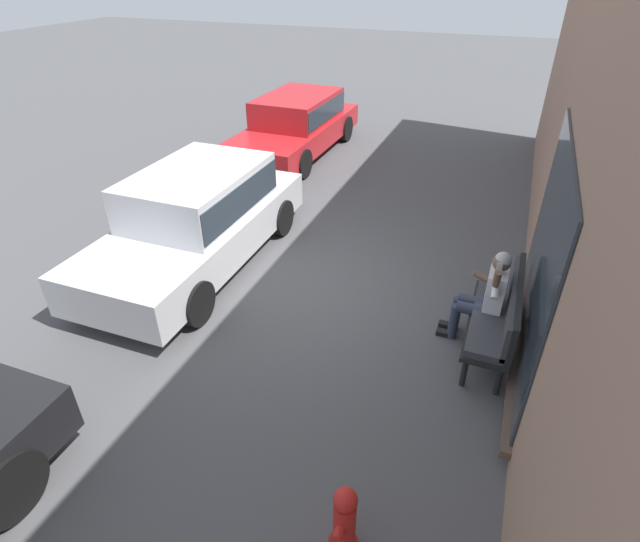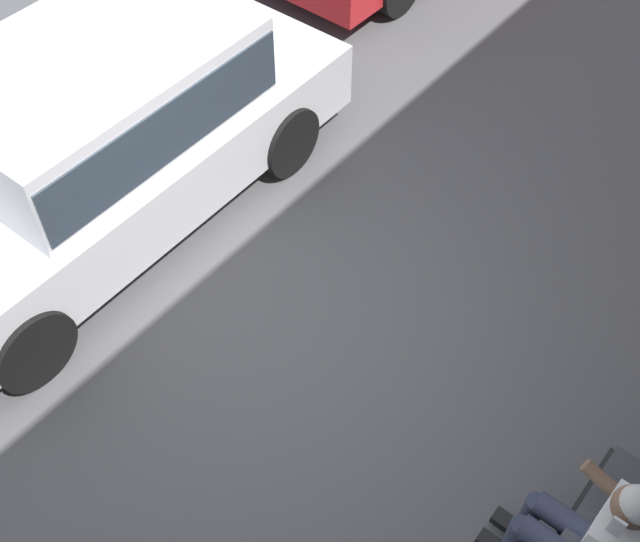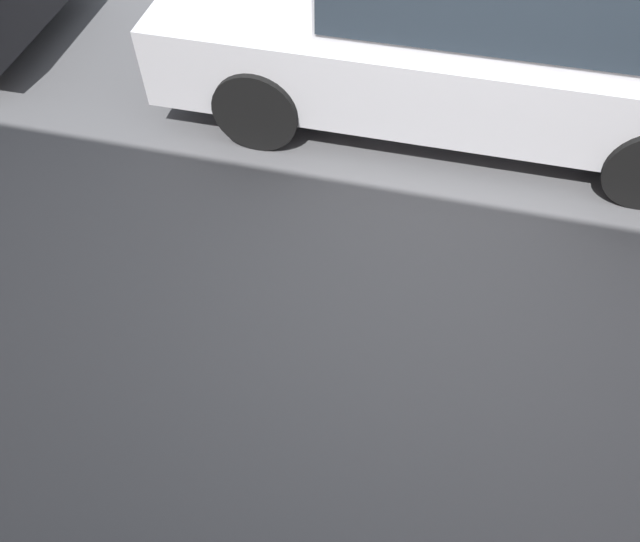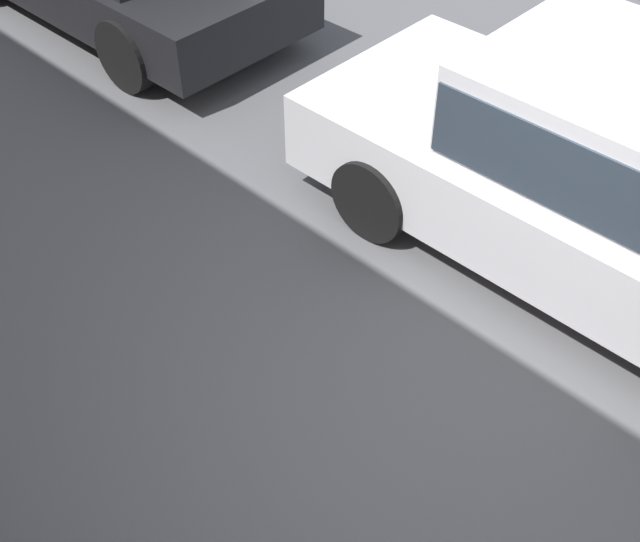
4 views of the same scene
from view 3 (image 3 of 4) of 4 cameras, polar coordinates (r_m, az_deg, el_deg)
name	(u,v)px [view 3 (image 3 of 4)]	position (r m, az deg, el deg)	size (l,w,h in m)	color
ground_plane	(422,269)	(4.13, 9.28, 0.16)	(60.00, 60.00, 0.00)	#4C4C4F
parked_car_mid	(481,7)	(5.01, 14.53, 22.30)	(4.50, 1.91, 1.54)	silver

